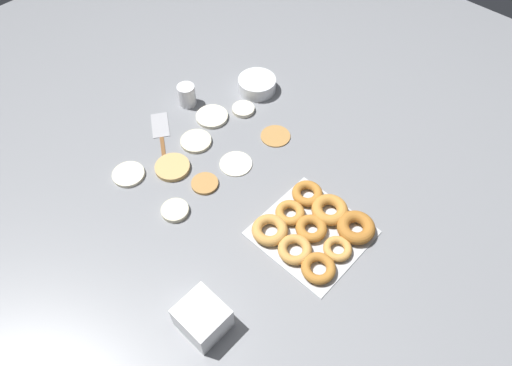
{
  "coord_description": "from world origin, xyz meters",
  "views": [
    {
      "loc": [
        -0.64,
        -0.71,
        1.18
      ],
      "look_at": [
        0.0,
        -0.11,
        0.04
      ],
      "focal_mm": 32.0,
      "sensor_mm": 36.0,
      "label": 1
    }
  ],
  "objects_px": {
    "batter_bowl": "(257,85)",
    "pancake_3": "(129,174)",
    "donut_tray": "(315,228)",
    "container_stack": "(202,318)",
    "pancake_6": "(212,117)",
    "spatula": "(161,131)",
    "pancake_5": "(175,210)",
    "pancake_8": "(243,109)",
    "paper_cup": "(187,95)",
    "pancake_2": "(205,183)",
    "pancake_0": "(172,167)",
    "pancake_1": "(196,141)",
    "pancake_7": "(236,163)",
    "pancake_4": "(275,136)"
  },
  "relations": [
    {
      "from": "batter_bowl",
      "to": "pancake_3",
      "type": "bearing_deg",
      "value": 178.25
    },
    {
      "from": "donut_tray",
      "to": "container_stack",
      "type": "distance_m",
      "value": 0.43
    },
    {
      "from": "pancake_6",
      "to": "spatula",
      "type": "xyz_separation_m",
      "value": [
        -0.17,
        0.08,
        -0.0
      ]
    },
    {
      "from": "donut_tray",
      "to": "pancake_3",
      "type": "bearing_deg",
      "value": 113.44
    },
    {
      "from": "pancake_5",
      "to": "pancake_8",
      "type": "relative_size",
      "value": 1.04
    },
    {
      "from": "pancake_8",
      "to": "paper_cup",
      "type": "height_order",
      "value": "paper_cup"
    },
    {
      "from": "pancake_2",
      "to": "paper_cup",
      "type": "relative_size",
      "value": 1.09
    },
    {
      "from": "pancake_5",
      "to": "pancake_6",
      "type": "relative_size",
      "value": 0.74
    },
    {
      "from": "pancake_0",
      "to": "batter_bowl",
      "type": "xyz_separation_m",
      "value": [
        0.48,
        0.07,
        0.02
      ]
    },
    {
      "from": "pancake_2",
      "to": "pancake_6",
      "type": "distance_m",
      "value": 0.31
    },
    {
      "from": "container_stack",
      "to": "pancake_5",
      "type": "bearing_deg",
      "value": 61.04
    },
    {
      "from": "pancake_3",
      "to": "paper_cup",
      "type": "relative_size",
      "value": 1.3
    },
    {
      "from": "spatula",
      "to": "pancake_3",
      "type": "bearing_deg",
      "value": 146.21
    },
    {
      "from": "donut_tray",
      "to": "paper_cup",
      "type": "relative_size",
      "value": 3.75
    },
    {
      "from": "pancake_1",
      "to": "container_stack",
      "type": "xyz_separation_m",
      "value": [
        -0.42,
        -0.5,
        0.04
      ]
    },
    {
      "from": "pancake_7",
      "to": "pancake_3",
      "type": "bearing_deg",
      "value": 141.14
    },
    {
      "from": "pancake_4",
      "to": "pancake_5",
      "type": "relative_size",
      "value": 1.23
    },
    {
      "from": "pancake_6",
      "to": "pancake_7",
      "type": "bearing_deg",
      "value": -113.81
    },
    {
      "from": "pancake_0",
      "to": "pancake_5",
      "type": "xyz_separation_m",
      "value": [
        -0.11,
        -0.14,
        0.0
      ]
    },
    {
      "from": "pancake_0",
      "to": "pancake_3",
      "type": "height_order",
      "value": "pancake_0"
    },
    {
      "from": "pancake_0",
      "to": "pancake_5",
      "type": "height_order",
      "value": "same"
    },
    {
      "from": "pancake_6",
      "to": "donut_tray",
      "type": "height_order",
      "value": "donut_tray"
    },
    {
      "from": "pancake_2",
      "to": "pancake_8",
      "type": "xyz_separation_m",
      "value": [
        0.33,
        0.15,
        0.0
      ]
    },
    {
      "from": "pancake_3",
      "to": "pancake_8",
      "type": "relative_size",
      "value": 1.27
    },
    {
      "from": "donut_tray",
      "to": "pancake_8",
      "type": "bearing_deg",
      "value": 66.37
    },
    {
      "from": "paper_cup",
      "to": "spatula",
      "type": "distance_m",
      "value": 0.17
    },
    {
      "from": "pancake_1",
      "to": "paper_cup",
      "type": "bearing_deg",
      "value": 56.39
    },
    {
      "from": "batter_bowl",
      "to": "spatula",
      "type": "relative_size",
      "value": 0.59
    },
    {
      "from": "pancake_4",
      "to": "pancake_6",
      "type": "distance_m",
      "value": 0.25
    },
    {
      "from": "paper_cup",
      "to": "pancake_2",
      "type": "bearing_deg",
      "value": -123.56
    },
    {
      "from": "pancake_6",
      "to": "pancake_7",
      "type": "relative_size",
      "value": 1.06
    },
    {
      "from": "pancake_1",
      "to": "pancake_6",
      "type": "xyz_separation_m",
      "value": [
        0.12,
        0.05,
        0.0
      ]
    },
    {
      "from": "paper_cup",
      "to": "pancake_0",
      "type": "bearing_deg",
      "value": -140.68
    },
    {
      "from": "pancake_2",
      "to": "batter_bowl",
      "type": "relative_size",
      "value": 0.61
    },
    {
      "from": "pancake_4",
      "to": "pancake_7",
      "type": "bearing_deg",
      "value": 176.32
    },
    {
      "from": "container_stack",
      "to": "paper_cup",
      "type": "bearing_deg",
      "value": 51.3
    },
    {
      "from": "donut_tray",
      "to": "batter_bowl",
      "type": "bearing_deg",
      "value": 58.35
    },
    {
      "from": "pancake_7",
      "to": "spatula",
      "type": "height_order",
      "value": "pancake_7"
    },
    {
      "from": "pancake_6",
      "to": "paper_cup",
      "type": "xyz_separation_m",
      "value": [
        -0.01,
        0.12,
        0.03
      ]
    },
    {
      "from": "pancake_3",
      "to": "pancake_8",
      "type": "xyz_separation_m",
      "value": [
        0.48,
        -0.06,
        0.0
      ]
    },
    {
      "from": "spatula",
      "to": "paper_cup",
      "type": "bearing_deg",
      "value": -42.16
    },
    {
      "from": "spatula",
      "to": "pancake_5",
      "type": "bearing_deg",
      "value": -177.73
    },
    {
      "from": "pancake_0",
      "to": "pancake_8",
      "type": "height_order",
      "value": "same"
    },
    {
      "from": "batter_bowl",
      "to": "paper_cup",
      "type": "relative_size",
      "value": 1.78
    },
    {
      "from": "pancake_8",
      "to": "spatula",
      "type": "relative_size",
      "value": 0.34
    },
    {
      "from": "pancake_8",
      "to": "paper_cup",
      "type": "bearing_deg",
      "value": 122.39
    },
    {
      "from": "pancake_4",
      "to": "spatula",
      "type": "height_order",
      "value": "pancake_4"
    },
    {
      "from": "pancake_7",
      "to": "batter_bowl",
      "type": "height_order",
      "value": "batter_bowl"
    },
    {
      "from": "pancake_4",
      "to": "pancake_1",
      "type": "bearing_deg",
      "value": 139.18
    },
    {
      "from": "donut_tray",
      "to": "container_stack",
      "type": "xyz_separation_m",
      "value": [
        -0.42,
        0.03,
        0.03
      ]
    }
  ]
}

